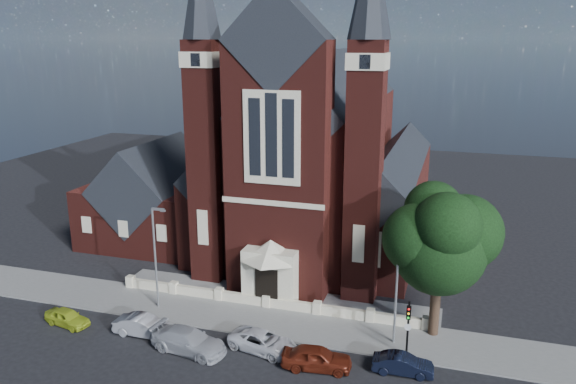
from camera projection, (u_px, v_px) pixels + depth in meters
name	position (u px, v px, depth m)	size (l,w,h in m)	color
ground	(298.00, 266.00, 51.18)	(120.00, 120.00, 0.00)	black
pavement_strip	(258.00, 319.00, 41.51)	(60.00, 5.00, 0.12)	slate
forecourt_paving	(275.00, 296.00, 45.19)	(26.00, 3.00, 0.14)	slate
forecourt_wall	(267.00, 307.00, 43.35)	(24.00, 0.40, 0.90)	beige
church	(320.00, 161.00, 56.34)	(20.01, 34.90, 29.20)	#4A1813
parish_hall	(156.00, 201.00, 57.43)	(12.00, 12.20, 10.24)	#4A1813
street_tree	(441.00, 243.00, 37.20)	(6.40, 6.60, 10.70)	black
street_lamp_left	(156.00, 252.00, 42.08)	(1.16, 0.22, 8.09)	gray
street_lamp_right	(398.00, 282.00, 36.96)	(1.16, 0.22, 8.09)	gray
traffic_signal	(408.00, 322.00, 35.79)	(0.28, 0.42, 4.00)	black
car_lime_van	(67.00, 317.00, 40.53)	(1.44, 3.57, 1.22)	#ACC126
car_silver_a	(144.00, 326.00, 39.13)	(1.50, 4.29, 1.42)	gray
car_silver_b	(189.00, 341.00, 37.07)	(2.15, 5.29, 1.54)	#ABADB3
car_white_suv	(263.00, 342.00, 37.21)	(2.18, 4.72, 1.31)	white
car_dark_red	(317.00, 358.00, 35.14)	(1.78, 4.42, 1.51)	#5F1E10
car_navy	(403.00, 364.00, 34.67)	(1.31, 3.76, 1.24)	black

